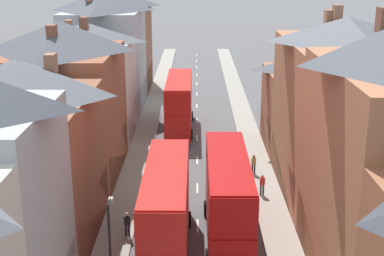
# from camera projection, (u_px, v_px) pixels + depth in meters

# --- Properties ---
(pavement_left) EXTENTS (2.20, 104.00, 0.14)m
(pavement_left) POSITION_uv_depth(u_px,v_px,m) (146.00, 131.00, 53.68)
(pavement_left) COLOR gray
(pavement_left) RESTS_ON ground
(pavement_right) EXTENTS (2.20, 104.00, 0.14)m
(pavement_right) POSITION_uv_depth(u_px,v_px,m) (248.00, 131.00, 53.61)
(pavement_right) COLOR gray
(pavement_right) RESTS_ON ground
(centre_line_dashes) EXTENTS (0.14, 97.80, 0.01)m
(centre_line_dashes) POSITION_uv_depth(u_px,v_px,m) (197.00, 138.00, 51.75)
(centre_line_dashes) COLOR silver
(centre_line_dashes) RESTS_ON ground
(terrace_row_left) EXTENTS (8.00, 73.57, 13.39)m
(terrace_row_left) POSITION_uv_depth(u_px,v_px,m) (59.00, 107.00, 39.25)
(terrace_row_left) COLOR #935138
(terrace_row_left) RESTS_ON ground
(double_decker_bus_lead) EXTENTS (2.74, 10.80, 5.30)m
(double_decker_bus_lead) POSITION_uv_depth(u_px,v_px,m) (179.00, 103.00, 53.45)
(double_decker_bus_lead) COLOR red
(double_decker_bus_lead) RESTS_ON ground
(double_decker_bus_mid_street) EXTENTS (2.74, 10.80, 5.30)m
(double_decker_bus_mid_street) POSITION_uv_depth(u_px,v_px,m) (166.00, 209.00, 30.55)
(double_decker_bus_mid_street) COLOR red
(double_decker_bus_mid_street) RESTS_ON ground
(double_decker_bus_far_approaching) EXTENTS (2.74, 10.80, 5.30)m
(double_decker_bus_far_approaching) POSITION_uv_depth(u_px,v_px,m) (228.00, 197.00, 32.09)
(double_decker_bus_far_approaching) COLOR #B70F0F
(double_decker_bus_far_approaching) RESTS_ON ground
(car_near_blue) EXTENTS (1.90, 4.49, 1.62)m
(car_near_blue) POSITION_uv_depth(u_px,v_px,m) (184.00, 80.00, 72.86)
(car_near_blue) COLOR silver
(car_near_blue) RESTS_ON ground
(car_parked_left_a) EXTENTS (1.90, 4.38, 1.59)m
(car_parked_left_a) POSITION_uv_depth(u_px,v_px,m) (173.00, 86.00, 69.66)
(car_parked_left_a) COLOR #B7BABF
(car_parked_left_a) RESTS_ON ground
(pedestrian_mid_left) EXTENTS (0.36, 0.22, 1.61)m
(pedestrian_mid_left) POSITION_uv_depth(u_px,v_px,m) (127.00, 223.00, 32.71)
(pedestrian_mid_left) COLOR #23232D
(pedestrian_mid_left) RESTS_ON pavement_left
(pedestrian_mid_right) EXTENTS (0.36, 0.22, 1.61)m
(pedestrian_mid_right) POSITION_uv_depth(u_px,v_px,m) (262.00, 184.00, 38.48)
(pedestrian_mid_right) COLOR #3D4256
(pedestrian_mid_right) RESTS_ON pavement_right
(pedestrian_far_left) EXTENTS (0.36, 0.22, 1.61)m
(pedestrian_far_left) POSITION_uv_depth(u_px,v_px,m) (254.00, 163.00, 42.37)
(pedestrian_far_left) COLOR #23232D
(pedestrian_far_left) RESTS_ON pavement_right
(street_lamp) EXTENTS (0.20, 1.12, 5.50)m
(street_lamp) POSITION_uv_depth(u_px,v_px,m) (110.00, 246.00, 25.79)
(street_lamp) COLOR black
(street_lamp) RESTS_ON ground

